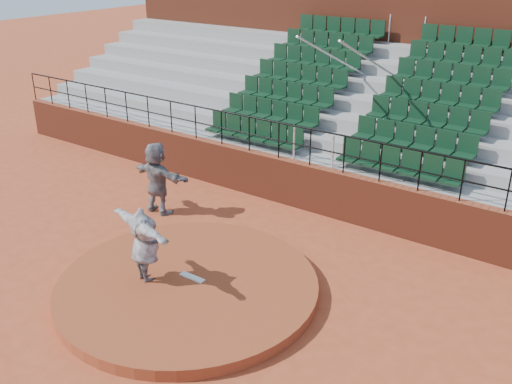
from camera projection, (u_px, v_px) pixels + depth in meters
ground at (188, 291)px, 12.08m from camera, size 90.00×90.00×0.00m
pitchers_mound at (188, 286)px, 12.03m from camera, size 5.50×5.50×0.25m
pitching_rubber at (192, 277)px, 12.08m from camera, size 0.60×0.15×0.03m
boundary_wall at (309, 187)px, 15.56m from camera, size 24.00×0.30×1.30m
wall_railing at (311, 139)px, 15.01m from camera, size 24.04×0.05×1.03m
seating_deck at (368, 127)px, 17.97m from camera, size 24.00×5.97×4.63m
press_box_facade at (421, 42)px, 20.08m from camera, size 24.00×3.00×7.10m
pitcher at (145, 244)px, 11.72m from camera, size 2.13×1.06×1.67m
fielder at (157, 178)px, 15.24m from camera, size 1.85×0.60×1.99m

